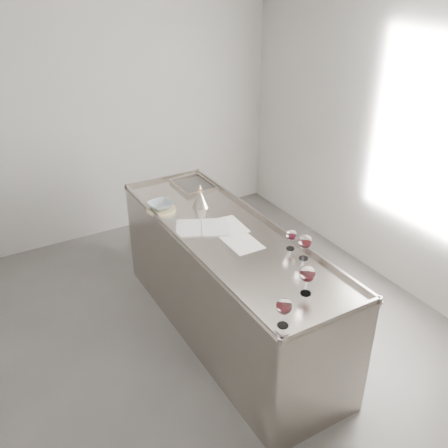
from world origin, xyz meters
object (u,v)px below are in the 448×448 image
counter (228,284)px  notebook (202,228)px  wine_glass_small (291,236)px  wine_funnel (200,200)px  wine_glass_middle (307,275)px  wine_glass_left (284,307)px  wine_glass_right (305,242)px  ceramic_bowl (161,205)px

counter → notebook: counter is taller
wine_glass_small → notebook: size_ratio=0.31×
wine_funnel → notebook: bearing=-115.7°
counter → wine_glass_middle: 1.09m
notebook → wine_glass_left: bearing=-70.1°
wine_glass_middle → wine_funnel: 1.41m
counter → wine_funnel: size_ratio=11.73×
wine_glass_small → wine_funnel: bearing=104.7°
wine_glass_right → ceramic_bowl: 1.31m
notebook → wine_funnel: wine_funnel is taller
counter → wine_glass_left: 1.27m
notebook → wine_glass_small: bearing=-28.8°
wine_glass_middle → wine_funnel: bearing=89.9°
wine_glass_small → notebook: (-0.41, 0.59, -0.10)m
counter → wine_glass_middle: wine_glass_middle is taller
counter → wine_glass_right: bearing=-64.4°
wine_glass_left → wine_glass_middle: wine_glass_middle is taller
wine_glass_middle → notebook: (-0.16, 1.07, -0.13)m
wine_glass_middle → ceramic_bowl: bearing=101.4°
wine_glass_right → ceramic_bowl: (-0.55, 1.19, -0.09)m
wine_glass_left → ceramic_bowl: 1.70m
wine_glass_middle → ceramic_bowl: (-0.31, 1.52, -0.09)m
wine_glass_right → notebook: 0.85m
ceramic_bowl → wine_glass_left: bearing=-90.0°
wine_glass_right → wine_glass_small: size_ratio=1.21×
ceramic_bowl → notebook: bearing=-72.3°
wine_glass_left → wine_glass_small: bearing=50.2°
counter → wine_funnel: (0.03, 0.50, 0.53)m
wine_glass_right → wine_glass_small: wine_glass_right is taller
wine_glass_right → ceramic_bowl: bearing=114.8°
wine_glass_left → wine_glass_middle: size_ratio=0.94×
wine_glass_small → wine_glass_left: bearing=-129.8°
wine_glass_small → ceramic_bowl: size_ratio=0.76×
counter → wine_glass_right: size_ratio=13.17×
wine_glass_small → notebook: 0.72m
counter → wine_glass_small: bearing=-56.9°
wine_glass_left → wine_glass_middle: (0.31, 0.18, 0.01)m
wine_glass_right → wine_glass_middle: bearing=-126.5°
wine_funnel → wine_glass_left: bearing=-101.0°
wine_glass_middle → counter: bearing=91.9°
wine_glass_middle → wine_glass_left: bearing=-149.9°
counter → notebook: bearing=128.4°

